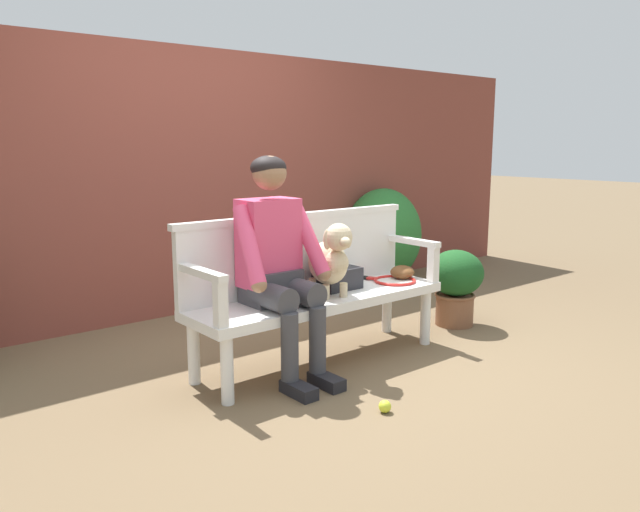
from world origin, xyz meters
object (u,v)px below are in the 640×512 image
at_px(sports_bag, 337,278).
at_px(potted_plant, 456,282).
at_px(dog_on_bench, 331,259).
at_px(tennis_racket, 391,280).
at_px(baseball_glove, 402,272).
at_px(tennis_ball, 385,406).
at_px(garden_bench, 320,304).
at_px(person_seated, 277,259).

distance_m(sports_bag, potted_plant, 1.14).
relative_size(dog_on_bench, sports_bag, 1.68).
bearing_deg(tennis_racket, sports_bag, 169.49).
relative_size(sports_bag, potted_plant, 0.48).
distance_m(baseball_glove, tennis_ball, 1.35).
bearing_deg(baseball_glove, potted_plant, -42.07).
bearing_deg(potted_plant, tennis_ball, -153.27).
relative_size(baseball_glove, tennis_ball, 3.33).
height_order(tennis_racket, tennis_ball, tennis_racket).
bearing_deg(tennis_racket, tennis_ball, -137.05).
distance_m(tennis_racket, tennis_ball, 1.22).
relative_size(garden_bench, tennis_racket, 3.10).
relative_size(garden_bench, sports_bag, 6.24).
height_order(baseball_glove, potted_plant, potted_plant).
bearing_deg(person_seated, potted_plant, -0.42).
xyz_separation_m(dog_on_bench, potted_plant, (1.28, 0.03, -0.34)).
distance_m(person_seated, dog_on_bench, 0.38).
relative_size(garden_bench, tennis_ball, 26.47).
distance_m(person_seated, sports_bag, 0.58).
height_order(tennis_racket, baseball_glove, baseball_glove).
xyz_separation_m(tennis_racket, sports_bag, (-0.42, 0.08, 0.06)).
bearing_deg(baseball_glove, dog_on_bench, 145.90).
height_order(tennis_ball, potted_plant, potted_plant).
bearing_deg(garden_bench, tennis_racket, -1.38).
bearing_deg(sports_bag, tennis_ball, -116.04).
relative_size(person_seated, sports_bag, 4.67).
bearing_deg(tennis_ball, person_seated, 98.34).
relative_size(person_seated, potted_plant, 2.25).
distance_m(garden_bench, baseball_glove, 0.77).
bearing_deg(tennis_ball, tennis_racket, 42.95).
bearing_deg(sports_bag, dog_on_bench, -143.70).
relative_size(dog_on_bench, baseball_glove, 2.13).
distance_m(garden_bench, potted_plant, 1.32).
xyz_separation_m(garden_bench, person_seated, (-0.34, -0.01, 0.33)).
bearing_deg(baseball_glove, tennis_ball, -179.55).
xyz_separation_m(tennis_ball, potted_plant, (1.54, 0.78, 0.30)).
bearing_deg(dog_on_bench, tennis_racket, 3.88).
relative_size(person_seated, dog_on_bench, 2.79).
bearing_deg(potted_plant, person_seated, 179.58).
xyz_separation_m(person_seated, sports_bag, (0.54, 0.07, -0.20)).
bearing_deg(tennis_racket, potted_plant, -0.64).
distance_m(dog_on_bench, sports_bag, 0.26).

